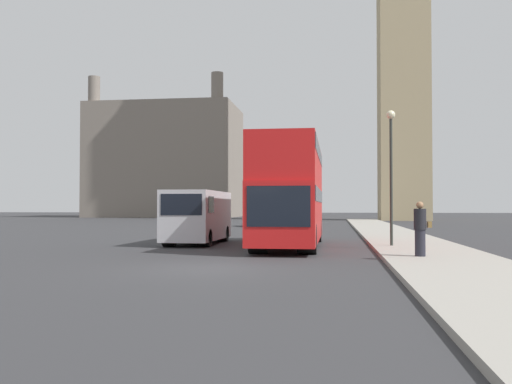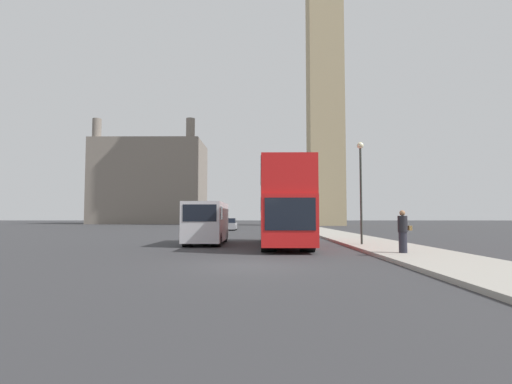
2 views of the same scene
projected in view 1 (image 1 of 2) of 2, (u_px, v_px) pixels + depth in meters
ground_plane at (211, 269)px, 16.09m from camera, size 300.00×300.00×0.00m
sidewalk_strip at (464, 270)px, 15.15m from camera, size 3.75×120.00×0.15m
building_block_distant at (167, 162)px, 97.25m from camera, size 23.97×15.71×22.86m
red_double_decker_bus at (290, 190)px, 24.75m from camera, size 2.53×10.60×4.45m
white_van at (197, 216)px, 26.71m from camera, size 2.13×5.88×2.47m
pedestrian at (420, 229)px, 18.41m from camera, size 0.55×0.39×1.77m
street_lamp at (391, 156)px, 23.59m from camera, size 0.36×0.36×5.60m
parked_sedan at (256, 219)px, 50.80m from camera, size 1.76×4.38×1.44m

